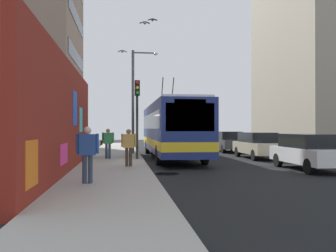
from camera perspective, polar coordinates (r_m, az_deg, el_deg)
name	(u,v)px	position (r m, az deg, el deg)	size (l,w,h in m)	color
ground_plane	(146,165)	(18.45, -3.53, -6.07)	(80.00, 80.00, 0.00)	black
sidewalk_slab	(113,164)	(18.40, -8.54, -5.84)	(48.00, 3.20, 0.15)	#9E9B93
graffiti_wall	(67,118)	(14.97, -15.55, 1.17)	(14.98, 0.32, 4.47)	maroon
building_far_left	(21,44)	(32.08, -22.00, 11.81)	(10.84, 8.69, 17.16)	gray
building_far_right	(320,64)	(37.01, 22.62, 8.97)	(13.32, 8.37, 15.63)	#9E937F
city_bus	(171,128)	(22.29, 0.47, -0.29)	(12.72, 2.60, 5.13)	navy
parked_car_white	(309,151)	(17.25, 21.15, -3.67)	(4.45, 1.80, 1.58)	white
parked_car_champagne	(257,145)	(22.85, 13.79, -2.86)	(4.54, 1.74, 1.58)	#C6B793
parked_car_dark_gray	(228,141)	(28.69, 9.36, -2.35)	(4.24, 1.79, 1.58)	#38383D
pedestrian_midblock	(108,141)	(20.56, -9.39, -2.33)	(0.22, 0.75, 1.66)	#2D3F59
pedestrian_at_curb	(129,144)	(16.26, -6.17, -2.89)	(0.22, 0.67, 1.65)	#3F3326
pedestrian_near_wall	(87,150)	(11.47, -12.48, -3.63)	(0.23, 0.69, 1.74)	#2D3F59
traffic_light	(137,106)	(20.10, -4.84, 3.13)	(0.49, 0.28, 4.33)	#2D382D
street_lamp	(136,94)	(24.58, -5.06, 4.93)	(0.44, 1.77, 6.91)	#4C4C51
flying_pigeons	(133,10)	(19.69, -5.42, 17.63)	(9.10, 2.99, 3.48)	gray
curbside_puddle	(166,174)	(14.81, -0.26, -7.47)	(1.05, 1.05, 0.00)	black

